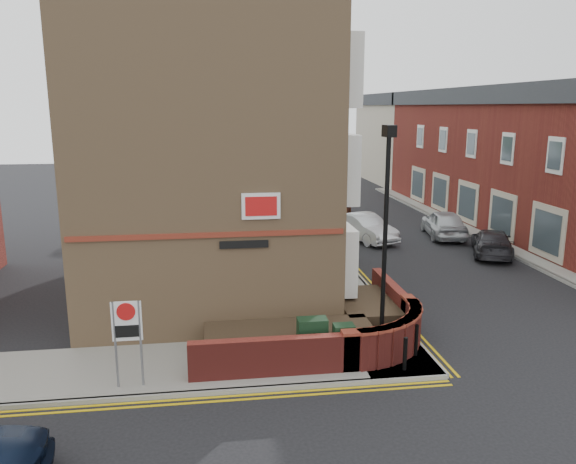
# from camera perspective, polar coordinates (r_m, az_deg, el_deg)

# --- Properties ---
(ground) EXTENTS (120.00, 120.00, 0.00)m
(ground) POSITION_cam_1_polar(r_m,az_deg,el_deg) (14.66, 4.59, -15.35)
(ground) COLOR black
(ground) RESTS_ON ground
(pavement_corner) EXTENTS (13.00, 3.00, 0.12)m
(pavement_corner) POSITION_cam_1_polar(r_m,az_deg,el_deg) (15.69, -9.58, -13.28)
(pavement_corner) COLOR gray
(pavement_corner) RESTS_ON ground
(pavement_main) EXTENTS (2.00, 32.00, 0.12)m
(pavement_main) POSITION_cam_1_polar(r_m,az_deg,el_deg) (29.83, 1.73, -0.58)
(pavement_main) COLOR gray
(pavement_main) RESTS_ON ground
(pavement_far) EXTENTS (4.00, 40.00, 0.12)m
(pavement_far) POSITION_cam_1_polar(r_m,az_deg,el_deg) (30.92, 23.27, -1.15)
(pavement_far) COLOR gray
(pavement_far) RESTS_ON ground
(kerb_side) EXTENTS (13.00, 0.15, 0.12)m
(kerb_side) POSITION_cam_1_polar(r_m,az_deg,el_deg) (14.36, -9.74, -15.88)
(kerb_side) COLOR gray
(kerb_side) RESTS_ON ground
(kerb_main_near) EXTENTS (0.15, 32.00, 0.12)m
(kerb_main_near) POSITION_cam_1_polar(r_m,az_deg,el_deg) (30.01, 3.62, -0.52)
(kerb_main_near) COLOR gray
(kerb_main_near) RESTS_ON ground
(kerb_main_far) EXTENTS (0.15, 40.00, 0.12)m
(kerb_main_far) POSITION_cam_1_polar(r_m,az_deg,el_deg) (29.94, 19.99, -1.30)
(kerb_main_far) COLOR gray
(kerb_main_far) RESTS_ON ground
(yellow_lines_side) EXTENTS (13.00, 0.28, 0.01)m
(yellow_lines_side) POSITION_cam_1_polar(r_m,az_deg,el_deg) (14.16, -9.76, -16.56)
(yellow_lines_side) COLOR gold
(yellow_lines_side) RESTS_ON ground
(yellow_lines_main) EXTENTS (0.28, 32.00, 0.01)m
(yellow_lines_main) POSITION_cam_1_polar(r_m,az_deg,el_deg) (30.07, 4.08, -0.60)
(yellow_lines_main) COLOR gold
(yellow_lines_main) RESTS_ON ground
(corner_building) EXTENTS (8.95, 10.40, 13.60)m
(corner_building) POSITION_cam_1_polar(r_m,az_deg,el_deg) (20.64, -7.91, 10.72)
(corner_building) COLOR #A17B55
(corner_building) RESTS_ON ground
(garden_wall) EXTENTS (6.80, 6.00, 1.20)m
(garden_wall) POSITION_cam_1_polar(r_m,az_deg,el_deg) (16.86, 2.72, -11.43)
(garden_wall) COLOR maroon
(garden_wall) RESTS_ON ground
(lamppost) EXTENTS (0.25, 0.50, 6.30)m
(lamppost) POSITION_cam_1_polar(r_m,az_deg,el_deg) (14.96, 9.81, -1.19)
(lamppost) COLOR black
(lamppost) RESTS_ON pavement_corner
(utility_cabinet_large) EXTENTS (0.80, 0.45, 1.20)m
(utility_cabinet_large) POSITION_cam_1_polar(r_m,az_deg,el_deg) (15.44, 2.47, -10.85)
(utility_cabinet_large) COLOR black
(utility_cabinet_large) RESTS_ON pavement_corner
(utility_cabinet_small) EXTENTS (0.55, 0.40, 1.10)m
(utility_cabinet_small) POSITION_cam_1_polar(r_m,az_deg,el_deg) (15.35, 5.67, -11.26)
(utility_cabinet_small) COLOR black
(utility_cabinet_small) RESTS_ON pavement_corner
(bollard_near) EXTENTS (0.11, 0.11, 0.90)m
(bollard_near) POSITION_cam_1_polar(r_m,az_deg,el_deg) (15.28, 11.80, -12.01)
(bollard_near) COLOR black
(bollard_near) RESTS_ON pavement_corner
(bollard_far) EXTENTS (0.11, 0.11, 0.90)m
(bollard_far) POSITION_cam_1_polar(r_m,az_deg,el_deg) (16.16, 12.88, -10.66)
(bollard_far) COLOR black
(bollard_far) RESTS_ON pavement_corner
(zone_sign) EXTENTS (0.72, 0.07, 2.20)m
(zone_sign) POSITION_cam_1_polar(r_m,az_deg,el_deg) (14.28, -16.03, -9.36)
(zone_sign) COLOR slate
(zone_sign) RESTS_ON pavement_corner
(far_terrace) EXTENTS (5.40, 30.40, 8.00)m
(far_terrace) POSITION_cam_1_polar(r_m,az_deg,el_deg) (34.47, 22.59, 6.96)
(far_terrace) COLOR maroon
(far_terrace) RESTS_ON ground
(far_terrace_cream) EXTENTS (5.40, 12.40, 8.00)m
(far_terrace_cream) POSITION_cam_1_polar(r_m,az_deg,el_deg) (53.61, 11.17, 9.37)
(far_terrace_cream) COLOR #BBAF9A
(far_terrace_cream) RESTS_ON ground
(tree_near) EXTENTS (3.64, 3.65, 6.70)m
(tree_near) POSITION_cam_1_polar(r_m,az_deg,el_deg) (27.20, 2.49, 8.04)
(tree_near) COLOR #382B1E
(tree_near) RESTS_ON pavement_main
(tree_mid) EXTENTS (4.03, 4.03, 7.42)m
(tree_mid) POSITION_cam_1_polar(r_m,az_deg,el_deg) (35.06, 0.11, 9.89)
(tree_mid) COLOR #382B1E
(tree_mid) RESTS_ON pavement_main
(tree_far) EXTENTS (3.81, 3.81, 7.00)m
(tree_far) POSITION_cam_1_polar(r_m,az_deg,el_deg) (43.00, -1.40, 10.01)
(tree_far) COLOR #382B1E
(tree_far) RESTS_ON pavement_main
(traffic_light_assembly) EXTENTS (0.20, 0.16, 4.20)m
(traffic_light_assembly) POSITION_cam_1_polar(r_m,az_deg,el_deg) (38.22, 0.08, 6.48)
(traffic_light_assembly) COLOR black
(traffic_light_assembly) RESTS_ON pavement_main
(silver_car_near) EXTENTS (2.88, 4.49, 1.40)m
(silver_car_near) POSITION_cam_1_polar(r_m,az_deg,el_deg) (29.56, 7.75, 0.45)
(silver_car_near) COLOR silver
(silver_car_near) RESTS_ON ground
(red_car_main) EXTENTS (4.04, 5.94, 1.51)m
(red_car_main) POSITION_cam_1_polar(r_m,az_deg,el_deg) (35.26, 4.19, 2.60)
(red_car_main) COLOR #953610
(red_car_main) RESTS_ON ground
(grey_car_far) EXTENTS (3.26, 4.56, 1.23)m
(grey_car_far) POSITION_cam_1_polar(r_m,az_deg,el_deg) (28.14, 20.01, -1.00)
(grey_car_far) COLOR #28282C
(grey_car_far) RESTS_ON ground
(silver_car_far) EXTENTS (2.45, 4.60, 1.49)m
(silver_car_far) POSITION_cam_1_polar(r_m,az_deg,el_deg) (31.25, 15.55, 0.85)
(silver_car_far) COLOR #B7BBBF
(silver_car_far) RESTS_ON ground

